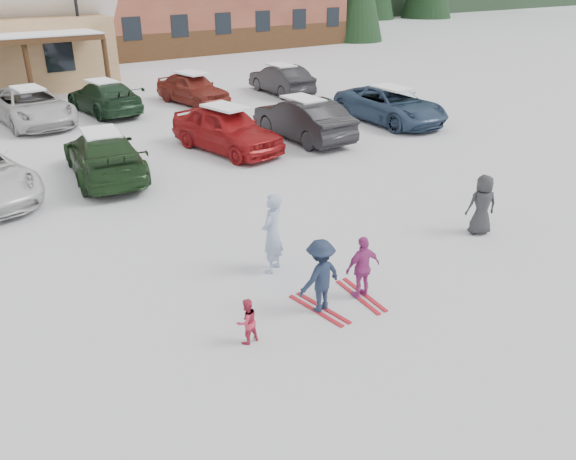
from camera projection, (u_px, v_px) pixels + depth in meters
ground at (306, 298)px, 10.87m from camera, size 160.00×160.00×0.00m
lamp_post at (78, 16)px, 28.97m from camera, size 0.50×0.25×6.45m
adult_skier at (272, 233)px, 11.52m from camera, size 0.75×0.68×1.73m
toddler_red at (247, 321)px, 9.42m from camera, size 0.43×0.35×0.83m
child_navy at (320, 276)px, 10.20m from camera, size 0.98×0.63×1.44m
skis_child_navy at (319, 309)px, 10.50m from camera, size 0.35×1.41×0.03m
child_magenta at (363, 267)px, 10.66m from camera, size 0.78×0.40×1.28m
skis_child_magenta at (361, 296)px, 10.93m from camera, size 0.37×1.41×0.03m
bystander_dark at (482, 205)px, 13.27m from camera, size 0.85×0.73×1.46m
parked_car_3 at (104, 155)px, 16.94m from camera, size 2.71×5.08×1.40m
parked_car_4 at (226, 129)px, 19.42m from camera, size 2.55×4.80×1.55m
parked_car_5 at (303, 119)px, 20.77m from camera, size 1.77×4.68×1.53m
parked_car_6 at (390, 105)px, 23.14m from camera, size 2.58×5.24×1.43m
parked_car_10 at (31, 106)px, 22.86m from camera, size 2.76×5.42×1.47m
parked_car_11 at (104, 97)px, 24.66m from camera, size 2.28×4.92×1.39m
parked_car_12 at (193, 88)px, 26.37m from camera, size 2.30×4.42×1.43m
parked_car_13 at (281, 80)px, 28.48m from camera, size 1.88×4.47×1.44m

